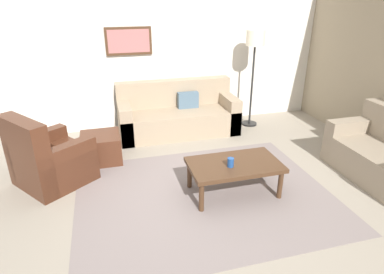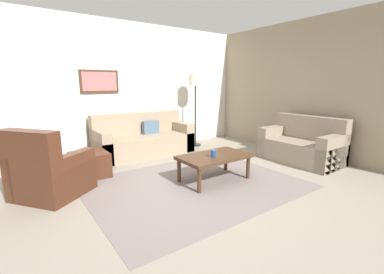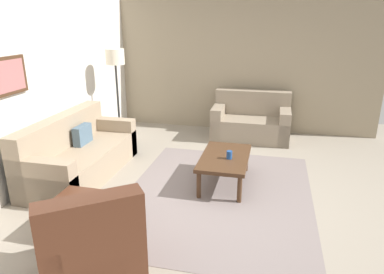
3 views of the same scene
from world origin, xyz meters
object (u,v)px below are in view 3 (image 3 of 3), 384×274
armchair_leather (92,254)px  lamp_standing (116,67)px  framed_artwork (3,77)px  couch_loveseat (251,122)px  coffee_table (225,159)px  couch_main (77,156)px  cup (229,155)px  ottoman (80,217)px

armchair_leather → lamp_standing: (3.37, 1.27, 1.10)m
lamp_standing → framed_artwork: (-2.10, 0.45, 0.13)m
couch_loveseat → lamp_standing: 2.72m
framed_artwork → lamp_standing: bearing=-12.1°
coffee_table → framed_artwork: (-0.93, 2.54, 1.18)m
armchair_leather → framed_artwork: framed_artwork is taller
couch_main → framed_artwork: size_ratio=2.64×
couch_main → couch_loveseat: size_ratio=1.42×
couch_main → framed_artwork: 1.49m
coffee_table → lamp_standing: bearing=60.8°
armchair_leather → lamp_standing: lamp_standing is taller
cup → framed_artwork: framed_artwork is taller
armchair_leather → framed_artwork: (1.27, 1.72, 1.24)m
coffee_table → cup: bearing=-139.4°
couch_main → armchair_leather: bearing=-146.4°
cup → lamp_standing: lamp_standing is taller
cup → framed_artwork: (-0.85, 2.61, 1.08)m
couch_main → lamp_standing: 1.77m
armchair_leather → framed_artwork: 2.47m
couch_main → cup: (0.14, -2.21, 0.16)m
armchair_leather → framed_artwork: size_ratio=1.46×
coffee_table → framed_artwork: framed_artwork is taller
couch_main → coffee_table: bearing=-84.2°
lamp_standing → framed_artwork: size_ratio=2.22×
cup → couch_main: bearing=93.5°
armchair_leather → couch_loveseat: bearing=-13.4°
couch_main → framed_artwork: bearing=151.3°
armchair_leather → ottoman: size_ratio=2.00×
couch_loveseat → framed_artwork: 4.28m
couch_main → cup: bearing=-86.5°
couch_main → coffee_table: size_ratio=1.85×
framed_artwork → coffee_table: bearing=-69.8°
couch_main → cup: couch_main is taller
framed_artwork → couch_loveseat: bearing=-42.1°
couch_loveseat → armchair_leather: armchair_leather is taller
armchair_leather → lamp_standing: size_ratio=0.66×
cup → lamp_standing: bearing=60.0°
couch_loveseat → framed_artwork: bearing=137.9°
ottoman → coffee_table: size_ratio=0.51×
coffee_table → framed_artwork: size_ratio=1.43×
framed_artwork → ottoman: bearing=-116.7°
couch_loveseat → coffee_table: couch_loveseat is taller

